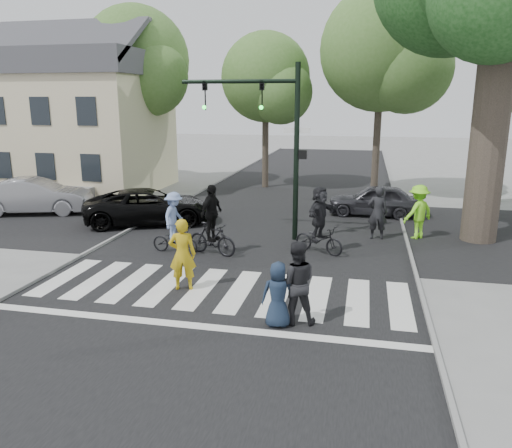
{
  "coord_description": "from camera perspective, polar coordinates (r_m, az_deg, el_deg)",
  "views": [
    {
      "loc": [
        3.51,
        -10.68,
        4.77
      ],
      "look_at": [
        0.5,
        3.0,
        1.3
      ],
      "focal_mm": 35.0,
      "sensor_mm": 36.0,
      "label": 1
    }
  ],
  "objects": [
    {
      "name": "pedestrian_woman",
      "position": [
        12.93,
        -8.41,
        -3.46
      ],
      "size": [
        0.78,
        0.61,
        1.89
      ],
      "primitive_type": "imported",
      "rotation": [
        0.0,
        0.0,
        3.4
      ],
      "color": "gold",
      "rests_on": "ground"
    },
    {
      "name": "ground",
      "position": [
        12.22,
        -5.39,
        -9.14
      ],
      "size": [
        120.0,
        120.0,
        0.0
      ],
      "primitive_type": "plane",
      "color": "gray",
      "rests_on": "ground"
    },
    {
      "name": "bg_tree_1",
      "position": [
        28.93,
        -13.2,
        17.3
      ],
      "size": [
        6.09,
        5.8,
        9.8
      ],
      "color": "brown",
      "rests_on": "ground"
    },
    {
      "name": "bg_tree_0",
      "position": [
        31.8,
        -21.26,
        15.49
      ],
      "size": [
        5.46,
        5.2,
        8.97
      ],
      "color": "brown",
      "rests_on": "ground"
    },
    {
      "name": "car_grey",
      "position": [
        21.8,
        13.4,
        2.67
      ],
      "size": [
        3.93,
        1.67,
        1.33
      ],
      "primitive_type": "imported",
      "rotation": [
        0.0,
        0.0,
        -1.6
      ],
      "color": "#2E2E33",
      "rests_on": "ground"
    },
    {
      "name": "road_cross",
      "position": [
        19.6,
        1.71,
        -0.16
      ],
      "size": [
        70.0,
        10.0,
        0.01
      ],
      "primitive_type": "cube",
      "color": "black",
      "rests_on": "ground"
    },
    {
      "name": "bg_tree_3",
      "position": [
        26.06,
        14.88,
        18.26
      ],
      "size": [
        6.3,
        6.0,
        10.2
      ],
      "color": "brown",
      "rests_on": "ground"
    },
    {
      "name": "car_silver",
      "position": [
        23.55,
        -23.93,
        2.94
      ],
      "size": [
        4.95,
        2.96,
        1.54
      ],
      "primitive_type": "imported",
      "rotation": [
        0.0,
        0.0,
        1.88
      ],
      "color": "gray",
      "rests_on": "ground"
    },
    {
      "name": "bystander_dark",
      "position": [
        18.0,
        13.72,
        1.26
      ],
      "size": [
        0.74,
        0.52,
        1.9
      ],
      "primitive_type": "imported",
      "rotation": [
        0.0,
        0.0,
        3.25
      ],
      "color": "black",
      "rests_on": "ground"
    },
    {
      "name": "curb_left",
      "position": [
        18.48,
        -15.67,
        -1.41
      ],
      "size": [
        0.1,
        70.0,
        0.1
      ],
      "primitive_type": "cube",
      "color": "gray",
      "rests_on": "ground"
    },
    {
      "name": "crosswalk",
      "position": [
        12.79,
        -4.48,
        -7.99
      ],
      "size": [
        10.0,
        3.85,
        0.01
      ],
      "color": "silver",
      "rests_on": "ground"
    },
    {
      "name": "curb_right",
      "position": [
        16.45,
        17.26,
        -3.41
      ],
      "size": [
        0.1,
        70.0,
        0.1
      ],
      "primitive_type": "cube",
      "color": "gray",
      "rests_on": "ground"
    },
    {
      "name": "traffic_signal",
      "position": [
        17.19,
        1.85,
        11.01
      ],
      "size": [
        4.45,
        0.29,
        6.0
      ],
      "color": "black",
      "rests_on": "ground"
    },
    {
      "name": "bystander_hivis",
      "position": [
        18.47,
        18.05,
        1.33
      ],
      "size": [
        1.41,
        1.36,
        1.92
      ],
      "primitive_type": "imported",
      "rotation": [
        0.0,
        0.0,
        3.86
      ],
      "color": "#8CFF27",
      "rests_on": "ground"
    },
    {
      "name": "cyclist_left",
      "position": [
        16.09,
        -9.3,
        -0.33
      ],
      "size": [
        1.61,
        1.07,
        1.99
      ],
      "color": "black",
      "rests_on": "ground"
    },
    {
      "name": "pedestrian_child",
      "position": [
        10.82,
        2.53,
        -8.06
      ],
      "size": [
        0.78,
        0.58,
        1.45
      ],
      "primitive_type": "imported",
      "rotation": [
        0.0,
        0.0,
        3.32
      ],
      "color": "#1C293F",
      "rests_on": "ground"
    },
    {
      "name": "pedestrian_adult",
      "position": [
        10.92,
        4.57,
        -6.68
      ],
      "size": [
        1.03,
        0.88,
        1.88
      ],
      "primitive_type": "imported",
      "rotation": [
        0.0,
        0.0,
        3.34
      ],
      "color": "black",
      "rests_on": "ground"
    },
    {
      "name": "bg_tree_2",
      "position": [
        27.82,
        1.55,
        16.0
      ],
      "size": [
        5.04,
        4.8,
        8.4
      ],
      "color": "brown",
      "rests_on": "ground"
    },
    {
      "name": "car_suv",
      "position": [
        20.21,
        -12.07,
        1.98
      ],
      "size": [
        5.53,
        4.05,
        1.4
      ],
      "primitive_type": "imported",
      "rotation": [
        0.0,
        0.0,
        1.96
      ],
      "color": "black",
      "rests_on": "ground"
    },
    {
      "name": "cyclist_mid",
      "position": [
        15.74,
        -5.07,
        -0.28
      ],
      "size": [
        1.79,
        1.13,
        2.26
      ],
      "color": "black",
      "rests_on": "ground"
    },
    {
      "name": "house",
      "position": [
        28.88,
        -19.28,
        11.24
      ],
      "size": [
        8.4,
        8.1,
        8.82
      ],
      "color": "beige",
      "rests_on": "ground"
    },
    {
      "name": "road_stem",
      "position": [
        16.76,
        -0.2,
        -2.6
      ],
      "size": [
        10.0,
        70.0,
        0.01
      ],
      "primitive_type": "cube",
      "color": "black",
      "rests_on": "ground"
    },
    {
      "name": "cyclist_right",
      "position": [
        15.97,
        7.27,
        0.04
      ],
      "size": [
        1.81,
        1.66,
        2.18
      ],
      "color": "black",
      "rests_on": "ground"
    }
  ]
}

